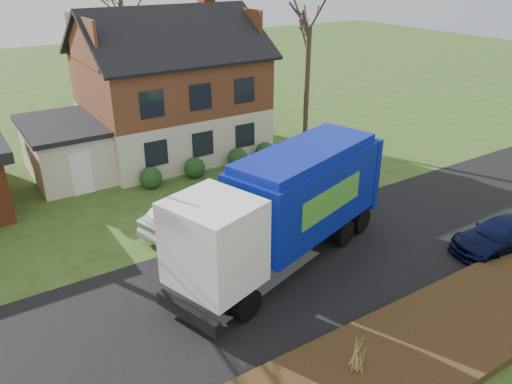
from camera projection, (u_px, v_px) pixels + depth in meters
ground at (285, 273)px, 18.00m from camera, size 120.00×120.00×0.00m
road at (285, 273)px, 17.99m from camera, size 80.00×7.00×0.02m
mulch_verge at (396, 360)px, 13.89m from camera, size 80.00×3.50×0.30m
main_house at (162, 84)px, 27.62m from camera, size 12.95×8.95×9.26m
garbage_truck at (288, 202)px, 17.84m from camera, size 10.03×5.40×4.16m
silver_sedan at (191, 213)px, 20.67m from camera, size 4.74×2.87×1.48m
navy_wagon at (501, 235)px, 19.25m from camera, size 4.42×2.27×1.23m
tree_front_east at (310, 6)px, 27.88m from camera, size 3.50×3.50×9.72m
grass_clump_mid at (358, 354)px, 13.24m from camera, size 0.34×0.28×0.96m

